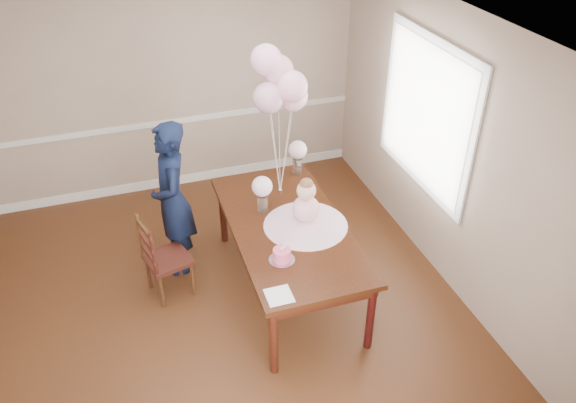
{
  "coord_description": "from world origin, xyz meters",
  "views": [
    {
      "loc": [
        -0.69,
        -3.9,
        3.94
      ],
      "look_at": [
        0.67,
        0.16,
        1.05
      ],
      "focal_mm": 35.0,
      "sensor_mm": 36.0,
      "label": 1
    }
  ],
  "objects_px": {
    "dining_table_top": "(288,227)",
    "dining_chair_seat": "(168,259)",
    "birthday_cake": "(282,255)",
    "woman": "(173,200)"
  },
  "relations": [
    {
      "from": "birthday_cake",
      "to": "dining_chair_seat",
      "type": "distance_m",
      "value": 1.29
    },
    {
      "from": "birthday_cake",
      "to": "dining_chair_seat",
      "type": "height_order",
      "value": "birthday_cake"
    },
    {
      "from": "dining_table_top",
      "to": "birthday_cake",
      "type": "xyz_separation_m",
      "value": [
        -0.21,
        -0.47,
        0.09
      ]
    },
    {
      "from": "dining_table_top",
      "to": "dining_chair_seat",
      "type": "bearing_deg",
      "value": 164.4
    },
    {
      "from": "dining_chair_seat",
      "to": "dining_table_top",
      "type": "bearing_deg",
      "value": -31.03
    },
    {
      "from": "birthday_cake",
      "to": "woman",
      "type": "distance_m",
      "value": 1.4
    },
    {
      "from": "dining_table_top",
      "to": "birthday_cake",
      "type": "bearing_deg",
      "value": -113.96
    },
    {
      "from": "woman",
      "to": "dining_table_top",
      "type": "bearing_deg",
      "value": 56.35
    },
    {
      "from": "dining_table_top",
      "to": "dining_chair_seat",
      "type": "height_order",
      "value": "dining_table_top"
    },
    {
      "from": "dining_table_top",
      "to": "dining_chair_seat",
      "type": "xyz_separation_m",
      "value": [
        -1.13,
        0.32,
        -0.35
      ]
    }
  ]
}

